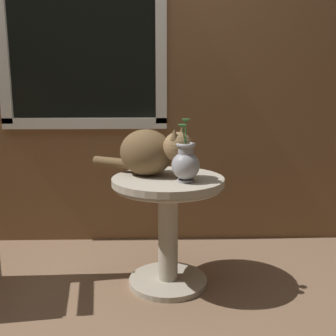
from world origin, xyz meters
name	(u,v)px	position (x,y,z in m)	size (l,w,h in m)	color
ground_plane	(109,304)	(0.00, 0.00, 0.00)	(6.00, 6.00, 0.00)	#7F6047
back_wall	(118,44)	(-0.01, 0.87, 1.30)	(4.00, 0.07, 2.60)	brown
wicker_side_table	(168,210)	(0.29, 0.20, 0.41)	(0.57, 0.57, 0.58)	#B2A893
cat	(150,152)	(0.20, 0.25, 0.71)	(0.54, 0.36, 0.25)	brown
pewter_vase_with_ivy	(186,163)	(0.38, 0.11, 0.68)	(0.14, 0.14, 0.30)	#99999E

